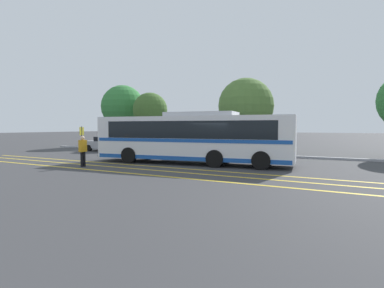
% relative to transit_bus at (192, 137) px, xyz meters
% --- Properties ---
extents(ground_plane, '(220.00, 220.00, 0.00)m').
position_rel_transit_bus_xyz_m(ground_plane, '(1.43, -0.02, -1.66)').
color(ground_plane, '#38383A').
extents(lane_strip_0, '(32.16, 0.20, 0.01)m').
position_rel_transit_bus_xyz_m(lane_strip_0, '(-0.01, -2.20, -1.66)').
color(lane_strip_0, gold).
rests_on(lane_strip_0, ground_plane).
extents(lane_strip_1, '(32.16, 0.20, 0.01)m').
position_rel_transit_bus_xyz_m(lane_strip_1, '(-0.01, -3.43, -1.66)').
color(lane_strip_1, gold).
rests_on(lane_strip_1, ground_plane).
extents(lane_strip_2, '(32.16, 0.20, 0.01)m').
position_rel_transit_bus_xyz_m(lane_strip_2, '(-0.01, -4.85, -1.66)').
color(lane_strip_2, gold).
rests_on(lane_strip_2, ground_plane).
extents(curb_strip, '(40.16, 0.36, 0.15)m').
position_rel_transit_bus_xyz_m(curb_strip, '(-0.01, 6.62, -1.59)').
color(curb_strip, '#99999E').
rests_on(curb_strip, ground_plane).
extents(transit_bus, '(12.65, 3.96, 3.17)m').
position_rel_transit_bus_xyz_m(transit_bus, '(0.00, 0.00, 0.00)').
color(transit_bus, silver).
rests_on(transit_bus, ground_plane).
extents(parked_car_0, '(4.07, 2.04, 1.36)m').
position_rel_transit_bus_xyz_m(parked_car_0, '(-11.70, 4.86, -0.96)').
color(parked_car_0, '#9E9EA3').
rests_on(parked_car_0, ground_plane).
extents(parked_car_1, '(4.23, 2.08, 1.47)m').
position_rel_transit_bus_xyz_m(parked_car_1, '(-5.51, 5.03, -0.93)').
color(parked_car_1, silver).
rests_on(parked_car_1, ground_plane).
extents(pedestrian_0, '(0.27, 0.44, 1.77)m').
position_rel_transit_bus_xyz_m(pedestrian_0, '(-4.89, -4.15, -0.65)').
color(pedestrian_0, black).
rests_on(pedestrian_0, ground_plane).
extents(bus_stop_sign, '(0.08, 0.40, 2.31)m').
position_rel_transit_bus_xyz_m(bus_stop_sign, '(-7.91, -1.47, -0.20)').
color(bus_stop_sign, '#59595E').
rests_on(bus_stop_sign, ground_plane).
extents(tree_0, '(4.79, 4.79, 6.50)m').
position_rel_transit_bus_xyz_m(tree_0, '(0.59, 8.93, 2.44)').
color(tree_0, '#513823').
rests_on(tree_0, ground_plane).
extents(tree_2, '(3.69, 3.69, 5.95)m').
position_rel_transit_bus_xyz_m(tree_2, '(-10.36, 10.10, 2.43)').
color(tree_2, '#513823').
rests_on(tree_2, ground_plane).
extents(tree_3, '(5.06, 5.06, 7.21)m').
position_rel_transit_bus_xyz_m(tree_3, '(-15.32, 11.53, 3.01)').
color(tree_3, '#513823').
rests_on(tree_3, ground_plane).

